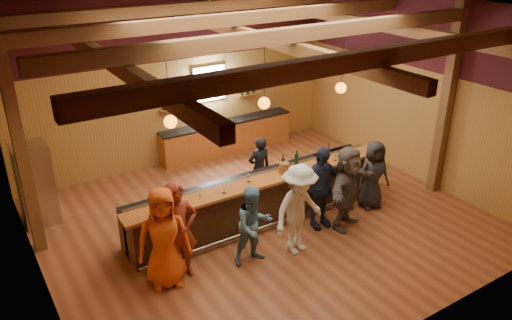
% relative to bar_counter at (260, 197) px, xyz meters
% --- Properties ---
extents(room, '(9.04, 9.00, 4.52)m').
position_rel_bar_counter_xyz_m(room, '(-0.02, -0.09, 2.69)').
color(room, brown).
rests_on(room, ground).
extents(bar_counter, '(6.30, 1.07, 1.11)m').
position_rel_bar_counter_xyz_m(bar_counter, '(0.00, 0.00, 0.00)').
color(bar_counter, black).
rests_on(bar_counter, ground).
extents(back_bar_cabinet, '(4.00, 0.52, 0.95)m').
position_rel_bar_counter_xyz_m(back_bar_cabinet, '(1.18, 3.57, -0.05)').
color(back_bar_cabinet, '#954A1B').
rests_on(back_bar_cabinet, ground).
extents(window, '(0.95, 0.09, 0.95)m').
position_rel_bar_counter_xyz_m(window, '(0.78, 3.80, 1.53)').
color(window, silver).
rests_on(window, room).
extents(framed_pictures, '(5.35, 0.05, 0.45)m').
position_rel_bar_counter_xyz_m(framed_pictures, '(1.65, 3.79, 1.58)').
color(framed_pictures, black).
rests_on(framed_pictures, room).
extents(wine_shelves, '(3.00, 0.18, 0.30)m').
position_rel_bar_counter_xyz_m(wine_shelves, '(0.78, 3.73, 1.10)').
color(wine_shelves, '#954A1B').
rests_on(wine_shelves, room).
extents(pendant_lights, '(4.24, 0.24, 1.37)m').
position_rel_bar_counter_xyz_m(pendant_lights, '(-0.02, -0.15, 2.19)').
color(pendant_lights, black).
rests_on(pendant_lights, room).
extents(stainless_fridge, '(0.70, 0.70, 1.80)m').
position_rel_bar_counter_xyz_m(stainless_fridge, '(-4.12, 2.45, 0.38)').
color(stainless_fridge, silver).
rests_on(stainless_fridge, ground).
extents(customer_orange, '(1.05, 0.83, 1.90)m').
position_rel_bar_counter_xyz_m(customer_orange, '(-2.65, -1.01, 0.43)').
color(customer_orange, '#D85114').
rests_on(customer_orange, ground).
extents(customer_redvest, '(0.73, 0.52, 1.89)m').
position_rel_bar_counter_xyz_m(customer_redvest, '(-2.34, -0.95, 0.42)').
color(customer_redvest, maroon).
rests_on(customer_redvest, ground).
extents(customer_denim, '(0.82, 0.67, 1.58)m').
position_rel_bar_counter_xyz_m(customer_denim, '(-0.98, -1.28, 0.27)').
color(customer_denim, '#5486A9').
rests_on(customer_denim, ground).
extents(customer_white, '(1.32, 0.92, 1.87)m').
position_rel_bar_counter_xyz_m(customer_white, '(-0.07, -1.47, 0.41)').
color(customer_white, silver).
rests_on(customer_white, ground).
extents(customer_navy, '(1.09, 0.51, 1.82)m').
position_rel_bar_counter_xyz_m(customer_navy, '(0.87, -0.95, 0.39)').
color(customer_navy, '#1C2239').
rests_on(customer_navy, ground).
extents(customer_brown, '(1.78, 1.13, 1.83)m').
position_rel_bar_counter_xyz_m(customer_brown, '(1.35, -1.26, 0.40)').
color(customer_brown, '#564C45').
rests_on(customer_brown, ground).
extents(customer_dark, '(0.87, 0.66, 1.60)m').
position_rel_bar_counter_xyz_m(customer_dark, '(2.43, -0.93, 0.28)').
color(customer_dark, black).
rests_on(customer_dark, ground).
extents(bartender, '(0.59, 0.42, 1.55)m').
position_rel_bar_counter_xyz_m(bartender, '(0.48, 0.78, 0.25)').
color(bartender, black).
rests_on(bartender, ground).
extents(ice_bucket, '(0.22, 0.22, 0.23)m').
position_rel_bar_counter_xyz_m(ice_bucket, '(0.41, -0.28, 0.71)').
color(ice_bucket, olive).
rests_on(ice_bucket, bar_counter).
extents(bottle_a, '(0.08, 0.08, 0.38)m').
position_rel_bar_counter_xyz_m(bottle_a, '(0.46, -0.17, 0.74)').
color(bottle_a, black).
rests_on(bottle_a, bar_counter).
extents(bottle_b, '(0.08, 0.08, 0.39)m').
position_rel_bar_counter_xyz_m(bottle_b, '(0.82, -0.17, 0.74)').
color(bottle_b, black).
rests_on(bottle_b, bar_counter).
extents(glass_a, '(0.09, 0.09, 0.20)m').
position_rel_bar_counter_xyz_m(glass_a, '(-2.54, -0.40, 0.73)').
color(glass_a, silver).
rests_on(glass_a, bar_counter).
extents(glass_b, '(0.08, 0.08, 0.17)m').
position_rel_bar_counter_xyz_m(glass_b, '(-2.12, -0.34, 0.71)').
color(glass_b, silver).
rests_on(glass_b, bar_counter).
extents(glass_c, '(0.09, 0.09, 0.20)m').
position_rel_bar_counter_xyz_m(glass_c, '(-1.56, -0.23, 0.73)').
color(glass_c, silver).
rests_on(glass_c, bar_counter).
extents(glass_d, '(0.08, 0.08, 0.19)m').
position_rel_bar_counter_xyz_m(glass_d, '(-1.11, -0.40, 0.72)').
color(glass_d, silver).
rests_on(glass_d, bar_counter).
extents(glass_e, '(0.09, 0.09, 0.19)m').
position_rel_bar_counter_xyz_m(glass_e, '(-0.45, -0.25, 0.73)').
color(glass_e, silver).
rests_on(glass_e, bar_counter).
extents(glass_f, '(0.07, 0.07, 0.16)m').
position_rel_bar_counter_xyz_m(glass_f, '(0.95, -0.42, 0.70)').
color(glass_f, silver).
rests_on(glass_f, bar_counter).
extents(glass_g, '(0.07, 0.07, 0.17)m').
position_rel_bar_counter_xyz_m(glass_g, '(1.46, -0.29, 0.71)').
color(glass_g, silver).
rests_on(glass_g, bar_counter).
extents(glass_h, '(0.08, 0.08, 0.18)m').
position_rel_bar_counter_xyz_m(glass_h, '(1.76, -0.38, 0.72)').
color(glass_h, silver).
rests_on(glass_h, bar_counter).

